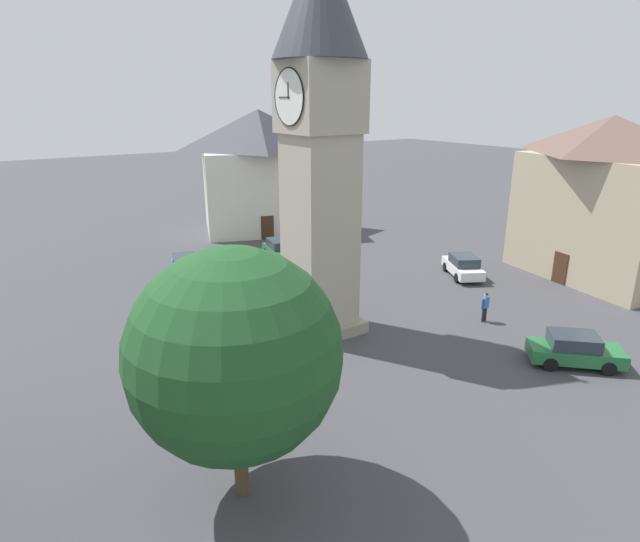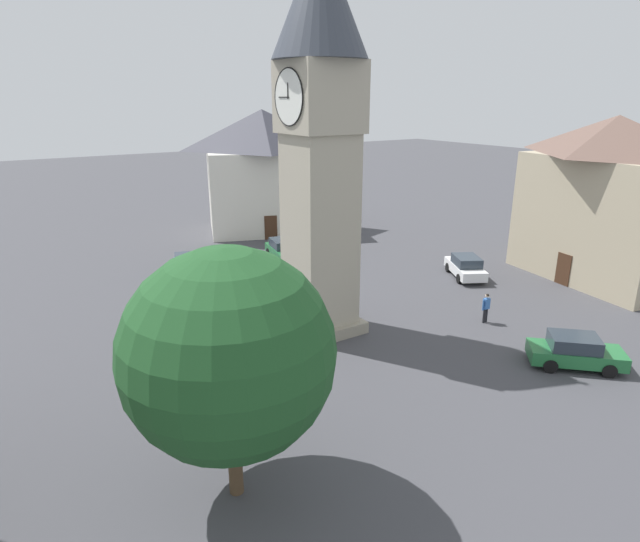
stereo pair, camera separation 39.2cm
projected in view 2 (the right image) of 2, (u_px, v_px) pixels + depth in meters
The scene contains 10 objects.
ground_plane at pixel (320, 328), 28.36m from camera, with size 200.00×200.00×0.00m, color #424247.
clock_tower at pixel (320, 115), 24.91m from camera, with size 4.49×4.49×18.97m.
car_blue_kerb at pixel (575, 351), 24.13m from camera, with size 4.06×4.16×1.53m.
car_silver_kerb at pixel (187, 266), 36.30m from camera, with size 4.44×2.83×1.53m.
car_red_corner at pixel (283, 249), 40.35m from camera, with size 4.37×2.43×1.53m.
car_white_side at pixel (466, 267), 36.24m from camera, with size 4.43×3.46×1.53m.
pedestrian at pixel (486, 305), 28.82m from camera, with size 0.24×0.56×1.69m.
tree at pixel (229, 353), 15.12m from camera, with size 6.25×6.25×7.96m.
building_shop_left at pixel (606, 199), 34.47m from camera, with size 11.76×7.68×10.79m.
building_terrace_right at pixel (264, 170), 48.17m from camera, with size 11.31×12.62×10.85m.
Camera 2 is at (-21.81, 14.11, 11.80)m, focal length 29.64 mm.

